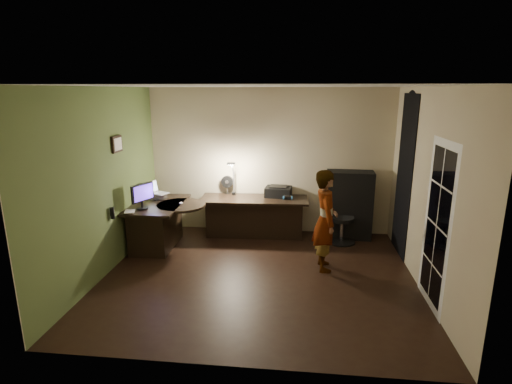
# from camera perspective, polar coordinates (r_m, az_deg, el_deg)

# --- Properties ---
(floor) EXTENTS (4.50, 4.00, 0.01)m
(floor) POSITION_cam_1_polar(r_m,az_deg,el_deg) (5.99, 0.34, -11.92)
(floor) COLOR black
(floor) RESTS_ON ground
(ceiling) EXTENTS (4.50, 4.00, 0.01)m
(ceiling) POSITION_cam_1_polar(r_m,az_deg,el_deg) (5.37, 0.39, 14.96)
(ceiling) COLOR silver
(ceiling) RESTS_ON floor
(wall_back) EXTENTS (4.50, 0.01, 2.70)m
(wall_back) POSITION_cam_1_polar(r_m,az_deg,el_deg) (7.48, 1.94, 4.38)
(wall_back) COLOR tan
(wall_back) RESTS_ON floor
(wall_front) EXTENTS (4.50, 0.01, 2.70)m
(wall_front) POSITION_cam_1_polar(r_m,az_deg,el_deg) (3.63, -2.91, -6.70)
(wall_front) COLOR tan
(wall_front) RESTS_ON floor
(wall_left) EXTENTS (0.01, 4.00, 2.70)m
(wall_left) POSITION_cam_1_polar(r_m,az_deg,el_deg) (6.17, -20.95, 1.26)
(wall_left) COLOR tan
(wall_left) RESTS_ON floor
(wall_right) EXTENTS (0.01, 4.00, 2.70)m
(wall_right) POSITION_cam_1_polar(r_m,az_deg,el_deg) (5.76, 23.29, 0.13)
(wall_right) COLOR tan
(wall_right) RESTS_ON floor
(green_wall_overlay) EXTENTS (0.00, 4.00, 2.70)m
(green_wall_overlay) POSITION_cam_1_polar(r_m,az_deg,el_deg) (6.17, -20.83, 1.26)
(green_wall_overlay) COLOR #4A5E2E
(green_wall_overlay) RESTS_ON floor
(arched_doorway) EXTENTS (0.01, 0.90, 2.60)m
(arched_doorway) POSITION_cam_1_polar(r_m,az_deg,el_deg) (6.84, 20.42, 2.10)
(arched_doorway) COLOR black
(arched_doorway) RESTS_ON floor
(french_door) EXTENTS (0.02, 0.92, 2.10)m
(french_door) POSITION_cam_1_polar(r_m,az_deg,el_deg) (5.33, 24.44, -4.45)
(french_door) COLOR white
(french_door) RESTS_ON floor
(framed_picture) EXTENTS (0.04, 0.30, 0.25)m
(framed_picture) POSITION_cam_1_polar(r_m,az_deg,el_deg) (6.47, -19.28, 6.48)
(framed_picture) COLOR black
(framed_picture) RESTS_ON wall_left
(desk_left) EXTENTS (0.85, 1.36, 0.77)m
(desk_left) POSITION_cam_1_polar(r_m,az_deg,el_deg) (7.11, -13.71, -4.60)
(desk_left) COLOR black
(desk_left) RESTS_ON floor
(desk_right) EXTENTS (1.97, 0.75, 0.73)m
(desk_right) POSITION_cam_1_polar(r_m,az_deg,el_deg) (7.38, -0.26, -3.63)
(desk_right) COLOR black
(desk_right) RESTS_ON floor
(cabinet) EXTENTS (0.84, 0.45, 1.24)m
(cabinet) POSITION_cam_1_polar(r_m,az_deg,el_deg) (7.47, 13.12, -1.78)
(cabinet) COLOR black
(cabinet) RESTS_ON floor
(laptop_stand) EXTENTS (0.23, 0.19, 0.09)m
(laptop_stand) POSITION_cam_1_polar(r_m,az_deg,el_deg) (7.26, -13.60, -0.53)
(laptop_stand) COLOR silver
(laptop_stand) RESTS_ON desk_left
(laptop) EXTENTS (0.40, 0.39, 0.21)m
(laptop) POSITION_cam_1_polar(r_m,az_deg,el_deg) (7.22, -13.67, 0.61)
(laptop) COLOR silver
(laptop) RESTS_ON laptop_stand
(monitor) EXTENTS (0.27, 0.45, 0.30)m
(monitor) POSITION_cam_1_polar(r_m,az_deg,el_deg) (6.69, -16.01, -1.06)
(monitor) COLOR black
(monitor) RESTS_ON desk_left
(mouse) EXTENTS (0.07, 0.10, 0.03)m
(mouse) POSITION_cam_1_polar(r_m,az_deg,el_deg) (6.83, -10.67, -1.56)
(mouse) COLOR silver
(mouse) RESTS_ON desk_left
(phone) EXTENTS (0.11, 0.14, 0.01)m
(phone) POSITION_cam_1_polar(r_m,az_deg,el_deg) (7.19, -13.90, -1.03)
(phone) COLOR black
(phone) RESTS_ON desk_left
(pen) EXTENTS (0.06, 0.15, 0.01)m
(pen) POSITION_cam_1_polar(r_m,az_deg,el_deg) (7.23, -14.76, -1.00)
(pen) COLOR black
(pen) RESTS_ON desk_left
(speaker) EXTENTS (0.08, 0.08, 0.17)m
(speaker) POSITION_cam_1_polar(r_m,az_deg,el_deg) (6.32, -19.84, -2.85)
(speaker) COLOR black
(speaker) RESTS_ON desk_left
(notepad) EXTENTS (0.21, 0.24, 0.01)m
(notepad) POSITION_cam_1_polar(r_m,az_deg,el_deg) (6.61, -17.59, -2.65)
(notepad) COLOR silver
(notepad) RESTS_ON desk_left
(desk_fan) EXTENTS (0.24, 0.15, 0.36)m
(desk_fan) POSITION_cam_1_polar(r_m,az_deg,el_deg) (7.59, -4.10, 1.03)
(desk_fan) COLOR black
(desk_fan) RESTS_ON desk_right
(headphones) EXTENTS (0.19, 0.08, 0.09)m
(headphones) POSITION_cam_1_polar(r_m,az_deg,el_deg) (7.21, 4.55, -0.81)
(headphones) COLOR #2962A0
(headphones) RESTS_ON desk_right
(printer) EXTENTS (0.50, 0.41, 0.21)m
(printer) POSITION_cam_1_polar(r_m,az_deg,el_deg) (7.39, 3.21, 0.08)
(printer) COLOR black
(printer) RESTS_ON desk_right
(desk_lamp) EXTENTS (0.23, 0.35, 0.72)m
(desk_lamp) POSITION_cam_1_polar(r_m,az_deg,el_deg) (7.44, -3.22, 2.20)
(desk_lamp) COLOR black
(desk_lamp) RESTS_ON desk_right
(office_chair) EXTENTS (0.57, 0.57, 0.89)m
(office_chair) POSITION_cam_1_polar(r_m,az_deg,el_deg) (7.22, 12.22, -3.72)
(office_chair) COLOR black
(office_chair) RESTS_ON floor
(person) EXTENTS (0.43, 0.59, 1.53)m
(person) POSITION_cam_1_polar(r_m,az_deg,el_deg) (6.03, 9.88, -4.02)
(person) COLOR #D8A88C
(person) RESTS_ON floor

